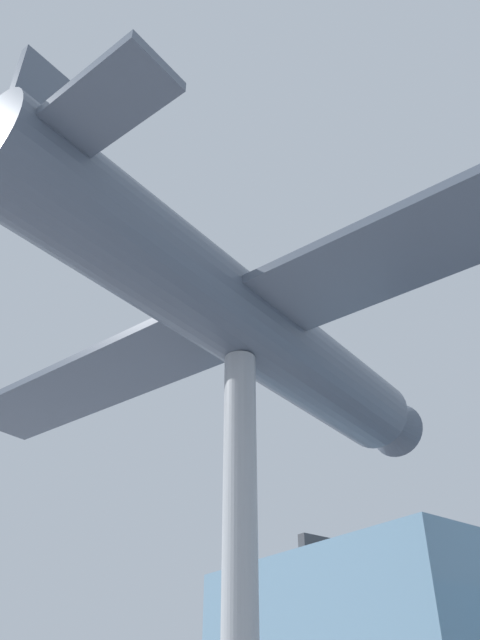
% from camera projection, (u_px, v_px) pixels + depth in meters
% --- Properties ---
extents(support_pylon_central, '(0.62, 0.62, 7.91)m').
position_uv_depth(support_pylon_central, '(240.00, 565.00, 10.37)').
color(support_pylon_central, '#999EA3').
rests_on(support_pylon_central, ground_plane).
extents(suspended_airplane, '(17.69, 13.88, 3.37)m').
position_uv_depth(suspended_airplane, '(248.00, 325.00, 13.22)').
color(suspended_airplane, '#4C5666').
rests_on(suspended_airplane, support_pylon_central).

